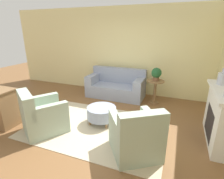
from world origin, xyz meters
TOP-DOWN VIEW (x-y plane):
  - ground_plane at (0.00, 0.00)m, footprint 16.00×16.00m
  - wall_back at (0.00, 2.59)m, footprint 9.05×0.12m
  - rug at (0.00, 0.00)m, footprint 3.04×2.05m
  - couch at (-0.28, 2.02)m, footprint 1.82×0.85m
  - armchair_left at (-1.02, -0.54)m, footprint 1.09×1.11m
  - armchair_right at (1.02, -0.54)m, footprint 1.09×1.11m
  - ottoman_table at (0.01, 0.24)m, footprint 0.67×0.67m
  - side_table at (0.98, 1.90)m, footprint 0.50×0.50m
  - fireplace at (2.42, 0.42)m, footprint 0.44×1.46m
  - vase_mantel_near at (2.40, 0.80)m, footprint 0.20×0.20m
  - potted_plant_on_side_table at (0.98, 1.90)m, footprint 0.29×0.29m

SIDE VIEW (x-z plane):
  - ground_plane at x=0.00m, z-range 0.00..0.00m
  - rug at x=0.00m, z-range 0.00..0.01m
  - ottoman_table at x=0.01m, z-range 0.07..0.46m
  - couch at x=-0.28m, z-range -0.12..0.78m
  - armchair_left at x=-1.02m, z-range -0.10..0.82m
  - armchair_right at x=1.02m, z-range -0.10..0.82m
  - side_table at x=0.98m, z-range 0.12..0.81m
  - fireplace at x=2.42m, z-range 0.03..1.09m
  - potted_plant_on_side_table at x=0.98m, z-range 0.72..1.09m
  - vase_mantel_near at x=2.40m, z-range 1.03..1.35m
  - wall_back at x=0.00m, z-range 0.00..2.80m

